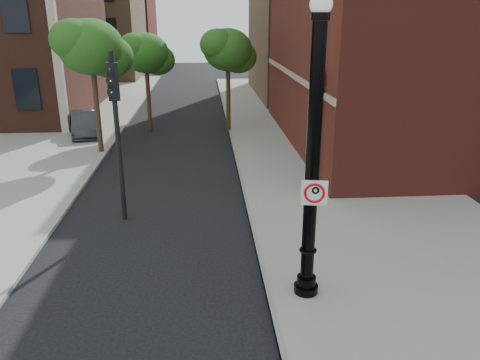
{
  "coord_description": "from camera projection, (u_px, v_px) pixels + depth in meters",
  "views": [
    {
      "loc": [
        0.68,
        -9.03,
        6.17
      ],
      "look_at": [
        1.52,
        2.0,
        2.3
      ],
      "focal_mm": 35.0,
      "sensor_mm": 36.0,
      "label": 1
    }
  ],
  "objects": [
    {
      "name": "ground",
      "position": [
        179.0,
        308.0,
        10.49
      ],
      "size": [
        120.0,
        120.0,
        0.0
      ],
      "primitive_type": "plane",
      "color": "black",
      "rests_on": "ground"
    },
    {
      "name": "sidewalk_right",
      "position": [
        329.0,
        166.0,
        20.31
      ],
      "size": [
        8.0,
        60.0,
        0.12
      ],
      "primitive_type": "cube",
      "color": "gray",
      "rests_on": "ground"
    },
    {
      "name": "sidewalk_left",
      "position": [
        36.0,
        130.0,
        26.77
      ],
      "size": [
        10.0,
        50.0,
        0.12
      ],
      "primitive_type": "cube",
      "color": "gray",
      "rests_on": "ground"
    },
    {
      "name": "curb_edge",
      "position": [
        238.0,
        168.0,
        20.03
      ],
      "size": [
        0.1,
        60.0,
        0.14
      ],
      "primitive_type": "cube",
      "color": "gray",
      "rests_on": "ground"
    },
    {
      "name": "bg_building_tan_a",
      "position": [
        81.0,
        19.0,
        49.07
      ],
      "size": [
        12.0,
        12.0,
        12.0
      ],
      "primitive_type": "cube",
      "color": "olive",
      "rests_on": "ground"
    },
    {
      "name": "bg_building_red",
      "position": [
        108.0,
        26.0,
        62.58
      ],
      "size": [
        12.0,
        12.0,
        10.0
      ],
      "primitive_type": "cube",
      "color": "maroon",
      "rests_on": "ground"
    },
    {
      "name": "bg_building_tan_b",
      "position": [
        393.0,
        6.0,
        37.57
      ],
      "size": [
        22.0,
        14.0,
        14.0
      ],
      "primitive_type": "cube",
      "color": "olive",
      "rests_on": "ground"
    },
    {
      "name": "lamppost",
      "position": [
        312.0,
        172.0,
        9.92
      ],
      "size": [
        0.56,
        0.56,
        6.62
      ],
      "color": "black",
      "rests_on": "ground"
    },
    {
      "name": "no_parking_sign",
      "position": [
        314.0,
        193.0,
        9.9
      ],
      "size": [
        0.56,
        0.13,
        0.56
      ],
      "rotation": [
        0.0,
        0.0,
        -0.17
      ],
      "color": "white",
      "rests_on": "ground"
    },
    {
      "name": "parked_car",
      "position": [
        86.0,
        124.0,
        25.48
      ],
      "size": [
        2.28,
        4.29,
        1.34
      ],
      "primitive_type": "imported",
      "rotation": [
        0.0,
        0.0,
        0.22
      ],
      "color": "#2D2C31",
      "rests_on": "ground"
    },
    {
      "name": "traffic_signal_left",
      "position": [
        115.0,
        110.0,
        13.92
      ],
      "size": [
        0.39,
        0.46,
        5.26
      ],
      "rotation": [
        0.0,
        0.0,
        0.23
      ],
      "color": "black",
      "rests_on": "ground"
    },
    {
      "name": "traffic_signal_right",
      "position": [
        318.0,
        105.0,
        16.97
      ],
      "size": [
        0.38,
        0.41,
        4.66
      ],
      "rotation": [
        0.0,
        0.0,
        -0.42
      ],
      "color": "black",
      "rests_on": "ground"
    },
    {
      "name": "utility_pole",
      "position": [
        313.0,
        130.0,
        14.87
      ],
      "size": [
        0.11,
        0.11,
        5.52
      ],
      "primitive_type": "cylinder",
      "color": "#999999",
      "rests_on": "ground"
    },
    {
      "name": "street_tree_a",
      "position": [
        92.0,
        48.0,
        20.77
      ],
      "size": [
        3.41,
        3.08,
        6.14
      ],
      "color": "#352215",
      "rests_on": "ground"
    },
    {
      "name": "street_tree_b",
      "position": [
        146.0,
        54.0,
        25.48
      ],
      "size": [
        2.99,
        2.71,
        5.39
      ],
      "color": "#352215",
      "rests_on": "ground"
    },
    {
      "name": "street_tree_c",
      "position": [
        229.0,
        51.0,
        25.14
      ],
      "size": [
        3.12,
        2.82,
        5.63
      ],
      "color": "#352215",
      "rests_on": "ground"
    }
  ]
}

